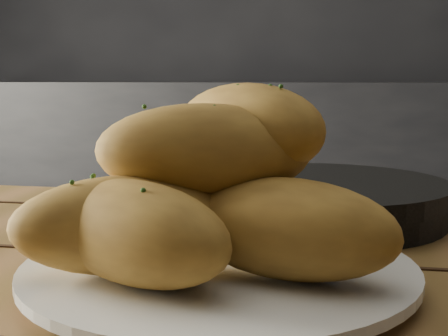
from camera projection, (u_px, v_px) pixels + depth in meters
counter at (275, 189)px, 2.64m from camera, size 2.80×0.60×0.90m
plate at (219, 273)px, 0.49m from camera, size 0.31×0.31×0.02m
bread_rolls at (204, 194)px, 0.47m from camera, size 0.30×0.28×0.14m
skillet at (317, 199)px, 0.72m from camera, size 0.43×0.30×0.05m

